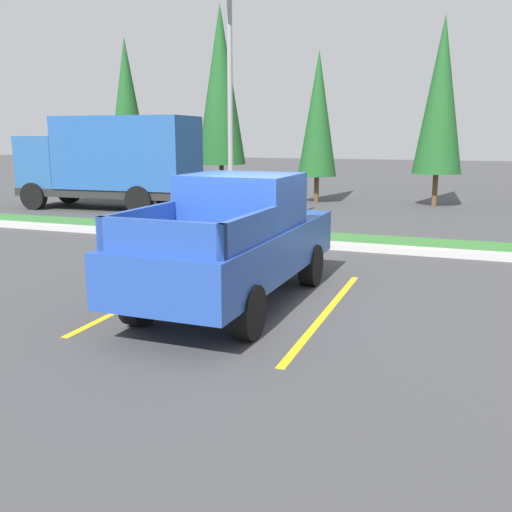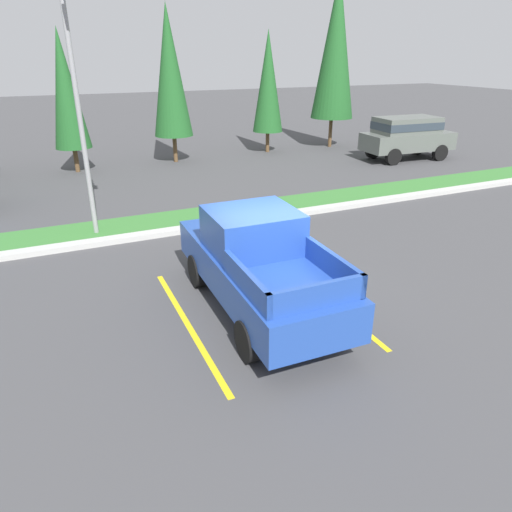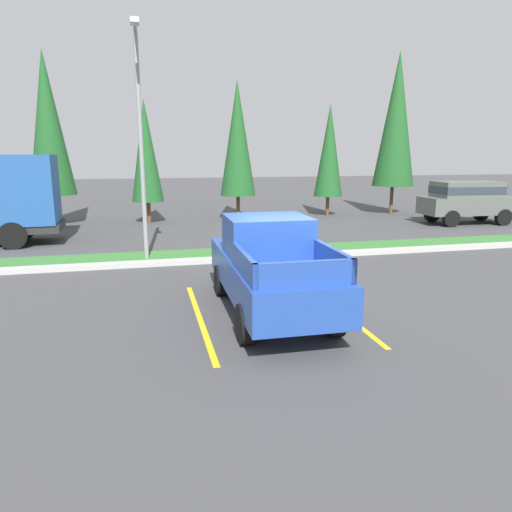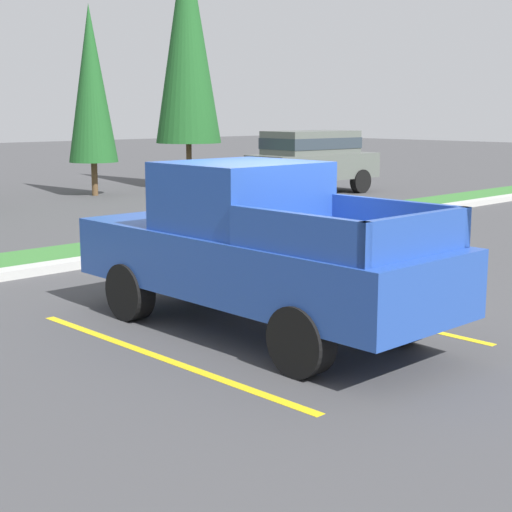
# 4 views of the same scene
# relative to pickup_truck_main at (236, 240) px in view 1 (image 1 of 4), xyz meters

# --- Properties ---
(ground_plane) EXTENTS (120.00, 120.00, 0.00)m
(ground_plane) POSITION_rel_pickup_truck_main_xyz_m (0.48, 0.09, -1.04)
(ground_plane) COLOR #424244
(parking_line_near) EXTENTS (0.12, 4.80, 0.01)m
(parking_line_near) POSITION_rel_pickup_truck_main_xyz_m (-1.55, -0.05, -1.04)
(parking_line_near) COLOR yellow
(parking_line_near) RESTS_ON ground
(parking_line_far) EXTENTS (0.12, 4.80, 0.01)m
(parking_line_far) POSITION_rel_pickup_truck_main_xyz_m (1.55, -0.05, -1.04)
(parking_line_far) COLOR yellow
(parking_line_far) RESTS_ON ground
(curb_strip) EXTENTS (56.00, 0.40, 0.15)m
(curb_strip) POSITION_rel_pickup_truck_main_xyz_m (0.48, 5.09, -0.97)
(curb_strip) COLOR #B2B2AD
(curb_strip) RESTS_ON ground
(grass_median) EXTENTS (56.00, 1.80, 0.06)m
(grass_median) POSITION_rel_pickup_truck_main_xyz_m (0.48, 6.19, -1.01)
(grass_median) COLOR #387533
(grass_median) RESTS_ON ground
(pickup_truck_main) EXTENTS (2.05, 5.26, 2.10)m
(pickup_truck_main) POSITION_rel_pickup_truck_main_xyz_m (0.00, 0.00, 0.00)
(pickup_truck_main) COLOR black
(pickup_truck_main) RESTS_ON ground
(cargo_truck_distant) EXTENTS (6.91, 2.78, 3.40)m
(cargo_truck_distant) POSITION_rel_pickup_truck_main_xyz_m (-9.05, 9.98, 0.81)
(cargo_truck_distant) COLOR black
(cargo_truck_distant) RESTS_ON ground
(street_light) EXTENTS (0.24, 1.49, 7.13)m
(street_light) POSITION_rel_pickup_truck_main_xyz_m (-2.59, 5.84, 3.08)
(street_light) COLOR gray
(street_light) RESTS_ON ground
(cypress_tree_leftmost) EXTENTS (1.85, 1.85, 7.12)m
(cypress_tree_leftmost) POSITION_rel_pickup_truck_main_xyz_m (-11.67, 15.26, 3.15)
(cypress_tree_leftmost) COLOR brown
(cypress_tree_leftmost) RESTS_ON ground
(cypress_tree_left_inner) EXTENTS (2.13, 2.13, 8.21)m
(cypress_tree_left_inner) POSITION_rel_pickup_truck_main_xyz_m (-6.86, 15.13, 3.79)
(cypress_tree_left_inner) COLOR brown
(cypress_tree_left_inner) RESTS_ON ground
(cypress_tree_center) EXTENTS (1.57, 1.57, 6.05)m
(cypress_tree_center) POSITION_rel_pickup_truck_main_xyz_m (-2.39, 14.66, 2.52)
(cypress_tree_center) COLOR brown
(cypress_tree_center) RESTS_ON ground
(cypress_tree_right_inner) EXTENTS (1.85, 1.85, 7.11)m
(cypress_tree_right_inner) POSITION_rel_pickup_truck_main_xyz_m (2.28, 14.92, 3.15)
(cypress_tree_right_inner) COLOR brown
(cypress_tree_right_inner) RESTS_ON ground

